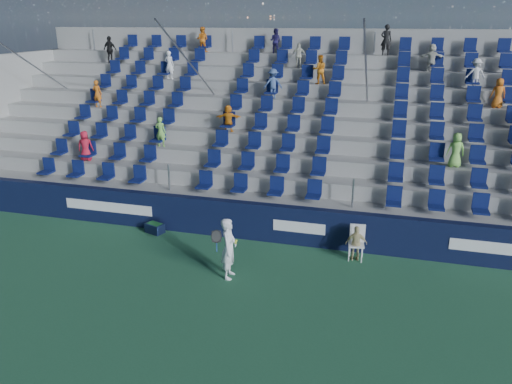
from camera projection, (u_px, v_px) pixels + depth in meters
The scene contains 7 objects.
ground at pixel (220, 287), 12.97m from camera, with size 70.00×70.00×0.00m, color #2A6241.
sponsor_wall at pixel (253, 221), 15.64m from camera, with size 24.00×0.32×1.20m.
grandstand at pixel (287, 137), 19.77m from camera, with size 24.00×8.17×6.63m.
tennis_player at pixel (229, 248), 13.22m from camera, with size 0.69×0.66×1.69m.
line_judge_chair at pixel (357, 239), 14.39m from camera, with size 0.50×0.51×1.02m.
line_judge at pixel (356, 243), 14.26m from camera, with size 0.61×0.26×1.05m, color tan.
ball_bin at pixel (155, 228), 16.21m from camera, with size 0.66×0.54×0.32m.
Camera 1 is at (3.91, -10.77, 6.63)m, focal length 35.00 mm.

